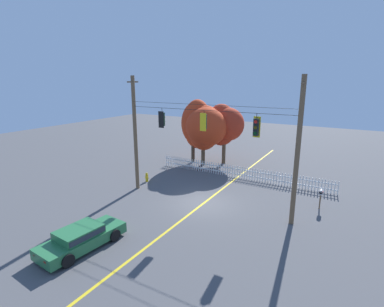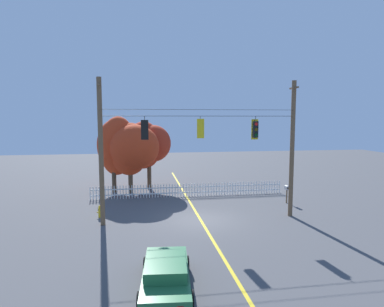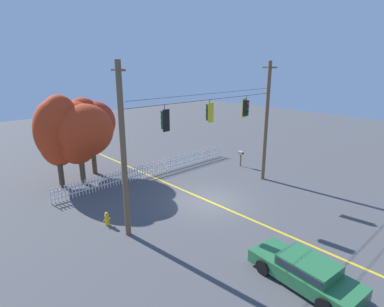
{
  "view_description": "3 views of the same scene",
  "coord_description": "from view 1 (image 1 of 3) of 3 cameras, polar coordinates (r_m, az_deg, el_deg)",
  "views": [
    {
      "loc": [
        8.59,
        -16.6,
        8.26
      ],
      "look_at": [
        -1.29,
        0.62,
        3.23
      ],
      "focal_mm": 27.39,
      "sensor_mm": 36.0,
      "label": 1
    },
    {
      "loc": [
        -3.62,
        -19.5,
        6.25
      ],
      "look_at": [
        -0.42,
        0.74,
        4.05
      ],
      "focal_mm": 31.03,
      "sensor_mm": 36.0,
      "label": 2
    },
    {
      "loc": [
        -13.1,
        -12.57,
        8.39
      ],
      "look_at": [
        -0.87,
        0.59,
        3.18
      ],
      "focal_mm": 29.28,
      "sensor_mm": 36.0,
      "label": 3
    }
  ],
  "objects": [
    {
      "name": "lane_centerline_stripe",
      "position": [
        20.43,
        2.3,
        -9.64
      ],
      "size": [
        0.16,
        36.0,
        0.01
      ],
      "primitive_type": "cube",
      "color": "gold",
      "rests_on": "ground"
    },
    {
      "name": "ground",
      "position": [
        20.44,
        2.3,
        -9.65
      ],
      "size": [
        80.0,
        80.0,
        0.0
      ],
      "primitive_type": "plane",
      "color": "#4C4C4F"
    },
    {
      "name": "autumn_oak_far_east",
      "position": [
        29.19,
        6.32,
        5.58
      ],
      "size": [
        3.99,
        2.96,
        5.95
      ],
      "color": "brown",
      "rests_on": "ground"
    },
    {
      "name": "autumn_maple_mid",
      "position": [
        28.46,
        2.59,
        5.16
      ],
      "size": [
        4.1,
        3.66,
        5.86
      ],
      "color": "brown",
      "rests_on": "ground"
    },
    {
      "name": "traffic_signal_northbound_secondary",
      "position": [
        20.61,
        -5.85,
        6.63
      ],
      "size": [
        0.43,
        0.38,
        1.37
      ],
      "color": "black"
    },
    {
      "name": "parked_car",
      "position": [
        16.2,
        -20.74,
        -15.01
      ],
      "size": [
        2.14,
        4.5,
        1.15
      ],
      "color": "#286B3D",
      "rests_on": "ground"
    },
    {
      "name": "white_picket_fence",
      "position": [
        25.56,
        9.29,
        -3.61
      ],
      "size": [
        15.36,
        0.06,
        1.04
      ],
      "color": "white",
      "rests_on": "ground"
    },
    {
      "name": "traffic_signal_northbound_primary",
      "position": [
        17.61,
        12.38,
        5.03
      ],
      "size": [
        0.43,
        0.38,
        1.44
      ],
      "color": "black"
    },
    {
      "name": "traffic_signal_westbound_side",
      "position": [
        18.89,
        2.33,
        6.19
      ],
      "size": [
        0.43,
        0.38,
        1.31
      ],
      "color": "black"
    },
    {
      "name": "fire_hydrant",
      "position": [
        24.7,
        -8.8,
        -4.57
      ],
      "size": [
        0.38,
        0.22,
        0.77
      ],
      "color": "gold",
      "rests_on": "ground"
    },
    {
      "name": "autumn_maple_near_fence",
      "position": [
        29.57,
        0.88,
        5.72
      ],
      "size": [
        3.14,
        2.69,
        6.39
      ],
      "color": "#473828",
      "rests_on": "ground"
    },
    {
      "name": "roadside_mailbox",
      "position": [
        20.98,
        23.8,
        -7.1
      ],
      "size": [
        0.25,
        0.44,
        1.32
      ],
      "color": "brown",
      "rests_on": "ground"
    },
    {
      "name": "signal_support_span",
      "position": [
        19.09,
        2.43,
        2.38
      ],
      "size": [
        11.95,
        1.1,
        8.55
      ],
      "color": "brown",
      "rests_on": "ground"
    }
  ]
}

